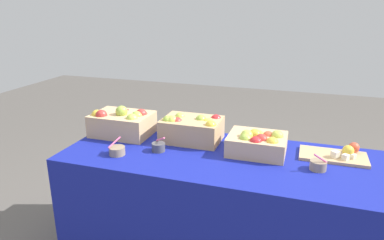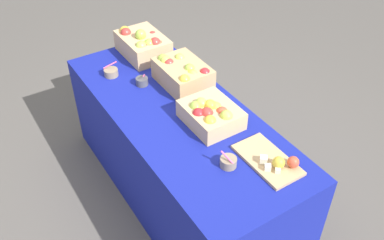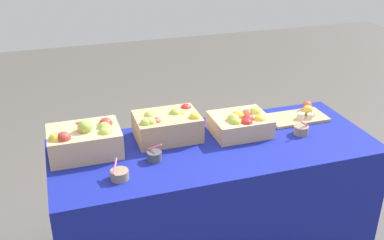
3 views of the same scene
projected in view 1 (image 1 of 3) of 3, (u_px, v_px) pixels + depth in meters
The scene contains 8 objects.
table at pixel (219, 209), 2.25m from camera, with size 1.90×0.76×0.74m, color navy.
apple_crate_left at pixel (123, 122), 2.44m from camera, with size 0.40×0.29×0.21m.
apple_crate_middle at pixel (192, 128), 2.34m from camera, with size 0.38×0.27×0.18m.
apple_crate_right at pixel (258, 143), 2.14m from camera, with size 0.34×0.28×0.15m.
cutting_board_back at pixel (338, 154), 2.09m from camera, with size 0.38×0.21×0.08m.
sample_bowl_near at pixel (117, 151), 2.13m from camera, with size 0.10×0.10×0.10m.
sample_bowl_mid at pixel (159, 147), 2.18m from camera, with size 0.09×0.08×0.10m.
sample_bowl_far at pixel (318, 165), 1.94m from camera, with size 0.09×0.09×0.10m.
Camera 1 is at (0.45, -1.92, 1.61)m, focal length 33.32 mm.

